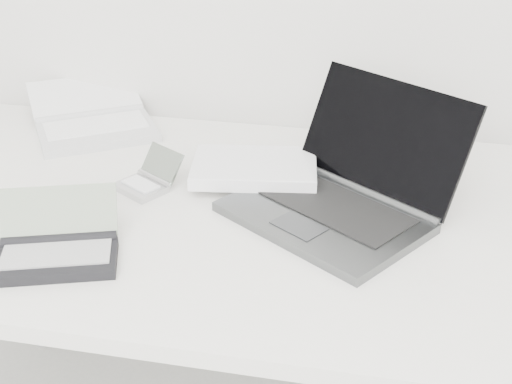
% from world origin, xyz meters
% --- Properties ---
extents(desk, '(1.60, 0.80, 0.73)m').
position_xyz_m(desk, '(0.00, 1.55, 0.68)').
color(desk, white).
rests_on(desk, ground).
extents(laptop_large, '(0.55, 0.47, 0.21)m').
position_xyz_m(laptop_large, '(0.06, 1.60, 0.77)').
color(laptop_large, '#4F5254').
rests_on(laptop_large, desk).
extents(netbook_open_white, '(0.40, 0.42, 0.06)m').
position_xyz_m(netbook_open_white, '(-0.49, 1.85, 0.75)').
color(netbook_open_white, silver).
rests_on(netbook_open_white, desk).
extents(pda_silver, '(0.14, 0.14, 0.07)m').
position_xyz_m(pda_silver, '(-0.26, 1.59, 0.75)').
color(pda_silver, silver).
rests_on(pda_silver, desk).
extents(palmtop_charcoal, '(0.24, 0.22, 0.09)m').
position_xyz_m(palmtop_charcoal, '(-0.33, 1.33, 0.75)').
color(palmtop_charcoal, black).
rests_on(palmtop_charcoal, desk).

